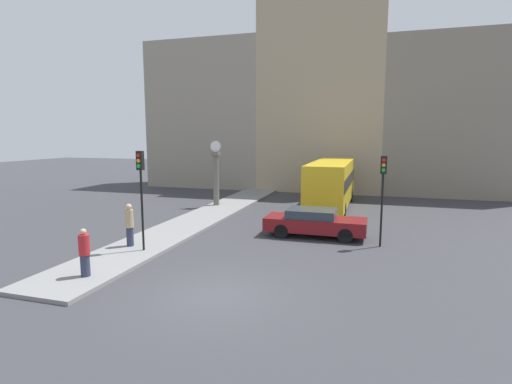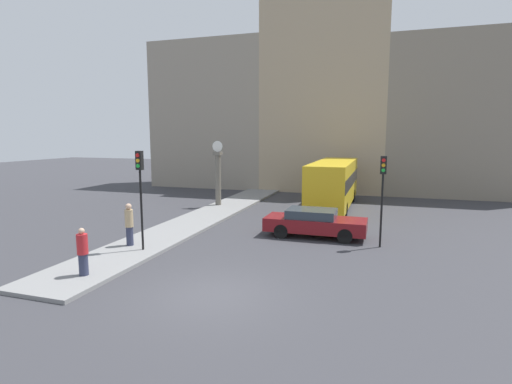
# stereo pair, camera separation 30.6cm
# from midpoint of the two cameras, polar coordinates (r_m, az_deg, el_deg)

# --- Properties ---
(ground_plane) EXTENTS (120.00, 120.00, 0.00)m
(ground_plane) POSITION_cam_midpoint_polar(r_m,az_deg,el_deg) (12.59, -6.47, -14.40)
(ground_plane) COLOR #38383D
(sidewalk_corner) EXTENTS (2.71, 25.61, 0.14)m
(sidewalk_corner) POSITION_cam_midpoint_polar(r_m,az_deg,el_deg) (24.02, -7.27, -3.32)
(sidewalk_corner) COLOR gray
(sidewalk_corner) RESTS_ON ground_plane
(building_row) EXTENTS (32.33, 5.00, 16.45)m
(building_row) POSITION_cam_midpoint_polar(r_m,az_deg,el_deg) (35.66, 9.24, 11.70)
(building_row) COLOR gray
(building_row) RESTS_ON ground_plane
(sedan_car) EXTENTS (4.75, 1.76, 1.32)m
(sedan_car) POSITION_cam_midpoint_polar(r_m,az_deg,el_deg) (19.25, 7.90, -4.30)
(sedan_car) COLOR maroon
(sedan_car) RESTS_ON ground_plane
(bus_distant) EXTENTS (2.38, 9.47, 3.09)m
(bus_distant) POSITION_cam_midpoint_polar(r_m,az_deg,el_deg) (26.89, 10.43, 1.47)
(bus_distant) COLOR gold
(bus_distant) RESTS_ON ground_plane
(traffic_light_near) EXTENTS (0.26, 0.24, 4.05)m
(traffic_light_near) POSITION_cam_midpoint_polar(r_m,az_deg,el_deg) (16.65, -16.63, 1.64)
(traffic_light_near) COLOR black
(traffic_light_near) RESTS_ON sidewalk_corner
(traffic_light_far) EXTENTS (0.26, 0.24, 3.94)m
(traffic_light_far) POSITION_cam_midpoint_polar(r_m,az_deg,el_deg) (17.77, 17.20, 1.31)
(traffic_light_far) COLOR black
(traffic_light_far) RESTS_ON ground_plane
(street_clock) EXTENTS (0.78, 0.50, 4.32)m
(street_clock) POSITION_cam_midpoint_polar(r_m,az_deg,el_deg) (26.81, -6.05, 2.46)
(street_clock) COLOR #666056
(street_clock) RESTS_ON sidewalk_corner
(pedestrian_red_top) EXTENTS (0.36, 0.36, 1.62)m
(pedestrian_red_top) POSITION_cam_midpoint_polar(r_m,az_deg,el_deg) (14.61, -23.86, -7.93)
(pedestrian_red_top) COLOR #2D334C
(pedestrian_red_top) RESTS_ON sidewalk_corner
(pedestrian_tan_coat) EXTENTS (0.35, 0.35, 1.81)m
(pedestrian_tan_coat) POSITION_cam_midpoint_polar(r_m,az_deg,el_deg) (17.78, -18.09, -4.45)
(pedestrian_tan_coat) COLOR #2D334C
(pedestrian_tan_coat) RESTS_ON sidewalk_corner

